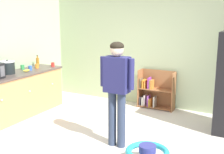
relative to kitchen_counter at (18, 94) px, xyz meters
The scene contains 13 objects.
ground_plane 2.27m from the kitchen_counter, ahead, with size 12.00×12.00×0.00m, color silver.
back_wall 3.10m from the kitchen_counter, 42.15° to the left, with size 5.20×0.06×2.70m, color #A2B48A.
left_side_wall 1.10m from the kitchen_counter, 132.68° to the left, with size 0.06×2.99×2.70m, color #9DB48C.
kitchen_counter is the anchor object (origin of this frame).
bookshelf 2.92m from the kitchen_counter, 38.24° to the left, with size 0.80×0.28×0.85m.
standing_person 2.51m from the kitchen_counter, ahead, with size 0.57×0.22×1.66m.
crock_pot 0.60m from the kitchen_counter, 124.32° to the right, with size 0.29×0.29×0.28m.
banana_bunch 0.52m from the kitchen_counter, 62.43° to the left, with size 0.12×0.16×0.04m.
amber_bottle 1.03m from the kitchen_counter, 103.86° to the left, with size 0.07×0.07×0.25m.
green_cup 0.63m from the kitchen_counter, 118.18° to the left, with size 0.08×0.08×0.10m, color #329349.
orange_cup 0.77m from the kitchen_counter, 90.44° to the left, with size 0.08×0.08×0.10m, color orange.
blue_cup 0.61m from the kitchen_counter, 84.57° to the left, with size 0.08×0.08×0.10m, color blue.
red_cup 1.06m from the kitchen_counter, 79.49° to the left, with size 0.08×0.08×0.10m, color red.
Camera 1 is at (2.20, -3.88, 2.07)m, focal length 47.01 mm.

